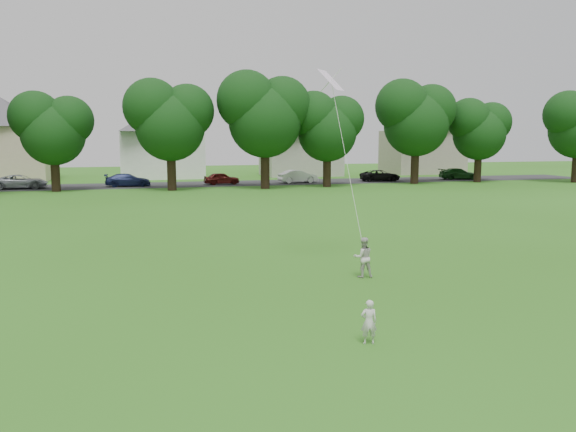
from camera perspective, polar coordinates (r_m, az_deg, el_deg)
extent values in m
plane|color=#2B6216|center=(12.95, 0.05, -11.40)|extent=(160.00, 160.00, 0.00)
cube|color=#2D2D30|center=(54.04, -12.05, 3.12)|extent=(90.00, 7.00, 0.01)
imported|color=silver|center=(12.03, 8.21, -10.61)|extent=(0.38, 0.29, 0.95)
imported|color=beige|center=(17.57, 7.64, -4.18)|extent=(0.66, 0.54, 1.26)
plane|color=white|center=(19.11, 4.38, 13.61)|extent=(1.16, 1.18, 0.70)
cylinder|color=white|center=(18.11, 5.97, 5.53)|extent=(0.01, 0.01, 5.70)
cylinder|color=black|center=(49.76, -22.56, 4.12)|extent=(0.71, 0.71, 3.15)
cylinder|color=black|center=(48.00, -11.75, 4.70)|extent=(0.75, 0.75, 3.58)
cylinder|color=black|center=(48.78, -2.34, 5.09)|extent=(0.77, 0.77, 3.91)
cylinder|color=black|center=(50.75, 3.98, 4.84)|extent=(0.72, 0.72, 3.30)
cylinder|color=black|center=(55.53, 12.76, 5.21)|extent=(0.77, 0.77, 3.84)
cylinder|color=black|center=(59.39, 18.72, 4.84)|extent=(0.72, 0.72, 3.21)
cylinder|color=black|center=(62.66, 27.21, 4.64)|extent=(0.74, 0.74, 3.48)
imported|color=#959AA3|center=(53.71, -25.51, 3.16)|extent=(4.40, 2.07, 1.22)
imported|color=#151D44|center=(52.90, -15.97, 3.53)|extent=(4.03, 1.66, 1.17)
imported|color=#531410|center=(53.53, -6.75, 3.81)|extent=(3.43, 1.57, 1.14)
imported|color=white|center=(55.18, 1.01, 4.05)|extent=(3.92, 1.64, 1.26)
imported|color=black|center=(58.31, 9.35, 4.09)|extent=(4.19, 2.11, 1.14)
imported|color=#154116|center=(62.67, 16.92, 4.12)|extent=(4.24, 2.16, 1.18)
cube|color=beige|center=(65.05, -26.98, 5.65)|extent=(8.84, 6.84, 5.52)
cube|color=white|center=(63.88, -12.69, 6.08)|extent=(8.80, 6.52, 5.08)
pyramid|color=#4B484D|center=(63.96, -12.83, 10.86)|extent=(12.69, 12.69, 2.79)
cube|color=#B3AFA0|center=(66.65, 1.27, 6.24)|extent=(8.61, 6.62, 4.86)
pyramid|color=#4B484D|center=(66.71, 1.28, 10.63)|extent=(12.42, 12.42, 2.68)
cube|color=#AB9F8E|center=(72.91, 13.47, 6.33)|extent=(8.99, 6.49, 5.30)
pyramid|color=#4B484D|center=(73.00, 13.61, 10.71)|extent=(12.97, 12.97, 2.92)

